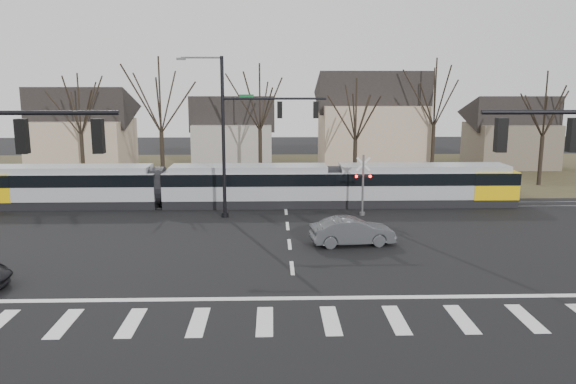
{
  "coord_description": "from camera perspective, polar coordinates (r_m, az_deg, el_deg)",
  "views": [
    {
      "loc": [
        -0.88,
        -23.1,
        8.4
      ],
      "look_at": [
        0.0,
        9.0,
        2.3
      ],
      "focal_mm": 35.0,
      "sensor_mm": 36.0,
      "label": 1
    }
  ],
  "objects": [
    {
      "name": "tram",
      "position": [
        39.73,
        -4.22,
        0.83
      ],
      "size": [
        38.1,
        2.83,
        2.89
      ],
      "color": "gray",
      "rests_on": "ground"
    },
    {
      "name": "rail_pair",
      "position": [
        39.8,
        -0.27,
        -1.38
      ],
      "size": [
        90.0,
        1.52,
        0.06
      ],
      "color": "#59595E",
      "rests_on": "ground"
    },
    {
      "name": "house_a",
      "position": [
        60.34,
        -20.17,
        6.36
      ],
      "size": [
        9.72,
        8.64,
        8.6
      ],
      "color": "tan",
      "rests_on": "ground"
    },
    {
      "name": "grass_verge",
      "position": [
        55.74,
        -0.65,
        2.09
      ],
      "size": [
        140.0,
        28.0,
        0.01
      ],
      "primitive_type": "cube",
      "color": "#38331E",
      "rests_on": "ground"
    },
    {
      "name": "sedan",
      "position": [
        30.27,
        6.55,
        -3.98
      ],
      "size": [
        2.6,
        4.83,
        1.47
      ],
      "primitive_type": "imported",
      "rotation": [
        0.0,
        0.0,
        1.69
      ],
      "color": "#3F4145",
      "rests_on": "ground"
    },
    {
      "name": "crosswalk",
      "position": [
        20.88,
        1.0,
        -12.95
      ],
      "size": [
        27.0,
        2.6,
        0.01
      ],
      "color": "silver",
      "rests_on": "ground"
    },
    {
      "name": "lane_dashes",
      "position": [
        40.0,
        -0.28,
        -1.36
      ],
      "size": [
        0.18,
        30.0,
        0.01
      ],
      "color": "silver",
      "rests_on": "ground"
    },
    {
      "name": "signal_pole_far",
      "position": [
        35.73,
        -4.04,
        6.4
      ],
      "size": [
        9.28,
        0.44,
        10.2
      ],
      "color": "black",
      "rests_on": "ground"
    },
    {
      "name": "house_d",
      "position": [
        63.36,
        21.68,
        5.99
      ],
      "size": [
        8.64,
        7.56,
        7.65
      ],
      "color": "brown",
      "rests_on": "ground"
    },
    {
      "name": "tree_row",
      "position": [
        49.3,
        1.79,
        6.8
      ],
      "size": [
        59.2,
        7.2,
        10.0
      ],
      "color": "black",
      "rests_on": "ground"
    },
    {
      "name": "ground",
      "position": [
        24.59,
        0.58,
        -9.21
      ],
      "size": [
        140.0,
        140.0,
        0.0
      ],
      "primitive_type": "plane",
      "color": "black"
    },
    {
      "name": "rail_crossing_signal",
      "position": [
        36.95,
        7.61,
        0.51
      ],
      "size": [
        1.08,
        0.36,
        4.0
      ],
      "color": "#59595B",
      "rests_on": "ground"
    },
    {
      "name": "house_c",
      "position": [
        57.05,
        8.48,
        7.46
      ],
      "size": [
        10.8,
        8.64,
        10.1
      ],
      "color": "tan",
      "rests_on": "ground"
    },
    {
      "name": "house_b",
      "position": [
        59.41,
        -5.58,
        6.43
      ],
      "size": [
        8.64,
        7.56,
        7.65
      ],
      "color": "gray",
      "rests_on": "ground"
    },
    {
      "name": "stop_line",
      "position": [
        22.91,
        0.75,
        -10.74
      ],
      "size": [
        28.0,
        0.35,
        0.01
      ],
      "primitive_type": "cube",
      "color": "silver",
      "rests_on": "ground"
    }
  ]
}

